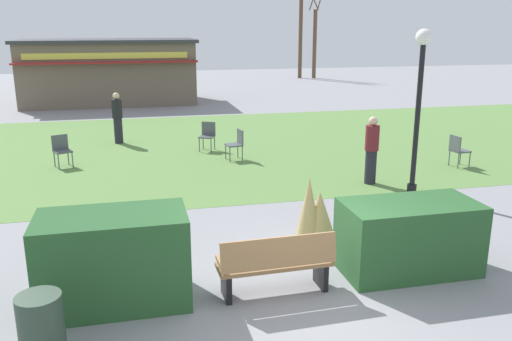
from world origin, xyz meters
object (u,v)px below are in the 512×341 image
object	(u,v)px
trash_bin	(42,330)
food_kiosk	(110,71)
cafe_chair_east	(208,134)
cafe_chair_center	(61,148)
tree_right_bg	(300,35)
cafe_chair_north	(458,148)
park_bench	(276,264)
tree_left_bg	(315,42)
person_standing	(372,150)
cafe_chair_west	(237,142)
person_strolling	(118,118)
lamppost_mid	(420,91)
parked_car_west_slot	(106,78)

from	to	relation	value
trash_bin	food_kiosk	xyz separation A→B (m)	(0.22, 22.13, 1.14)
cafe_chair_east	cafe_chair_center	xyz separation A→B (m)	(-4.24, -1.08, 0.00)
trash_bin	tree_right_bg	world-z (taller)	tree_right_bg
cafe_chair_north	tree_right_bg	xyz separation A→B (m)	(3.54, 25.41, 2.53)
food_kiosk	park_bench	bearing A→B (deg)	-82.29
cafe_chair_center	tree_left_bg	world-z (taller)	tree_left_bg
cafe_chair_center	cafe_chair_north	size ratio (longest dim) A/B	1.00
cafe_chair_east	tree_left_bg	distance (m)	24.21
park_bench	person_standing	bearing A→B (deg)	52.59
cafe_chair_center	tree_right_bg	xyz separation A→B (m)	(14.24, 22.87, 2.53)
cafe_chair_center	cafe_chair_west	bearing A→B (deg)	-3.90
cafe_chair_west	park_bench	bearing A→B (deg)	-97.20
person_strolling	tree_right_bg	world-z (taller)	tree_right_bg
cafe_chair_east	lamppost_mid	bearing A→B (deg)	-53.40
cafe_chair_east	person_standing	bearing A→B (deg)	-53.18
person_standing	tree_left_bg	size ratio (longest dim) A/B	0.28
trash_bin	person_standing	bearing A→B (deg)	40.86
cafe_chair_east	person_strolling	size ratio (longest dim) A/B	0.53
food_kiosk	cafe_chair_east	xyz separation A→B (m)	(3.24, -11.63, -1.05)
trash_bin	cafe_chair_west	distance (m)	9.97
food_kiosk	cafe_chair_west	distance (m)	13.65
cafe_chair_center	tree_left_bg	bearing A→B (deg)	55.98
lamppost_mid	tree_right_bg	distance (m)	27.90
cafe_chair_west	cafe_chair_east	distance (m)	1.56
park_bench	person_standing	world-z (taller)	person_standing
trash_bin	cafe_chair_center	distance (m)	9.45
park_bench	person_standing	size ratio (longest dim) A/B	1.01
park_bench	food_kiosk	world-z (taller)	food_kiosk
food_kiosk	person_strolling	xyz separation A→B (m)	(0.49, -9.92, -0.72)
person_strolling	parked_car_west_slot	distance (m)	16.29
tree_left_bg	person_standing	bearing A→B (deg)	-106.21
person_standing	tree_left_bg	bearing A→B (deg)	-12.40
tree_right_bg	parked_car_west_slot	bearing A→B (deg)	-164.38
trash_bin	person_strolling	size ratio (longest dim) A/B	0.52
park_bench	person_standing	xyz separation A→B (m)	(3.79, 4.95, 0.38)
park_bench	cafe_chair_north	xyz separation A→B (m)	(6.83, 5.89, 0.05)
trash_bin	person_standing	xyz separation A→B (m)	(6.87, 5.94, 0.42)
cafe_chair_center	tree_right_bg	distance (m)	27.06
cafe_chair_east	parked_car_west_slot	bearing A→B (deg)	101.55
person_strolling	cafe_chair_north	bearing A→B (deg)	12.31
cafe_chair_west	cafe_chair_center	distance (m)	4.90
food_kiosk	person_standing	bearing A→B (deg)	-67.67
cafe_chair_north	tree_right_bg	distance (m)	25.78
cafe_chair_north	parked_car_west_slot	xyz separation A→B (m)	(-10.13, 21.59, 0.12)
park_bench	lamppost_mid	size ratio (longest dim) A/B	0.46
parked_car_west_slot	food_kiosk	bearing A→B (deg)	-86.07
person_strolling	tree_left_bg	world-z (taller)	tree_left_bg
cafe_chair_west	cafe_chair_north	bearing A→B (deg)	-20.81
trash_bin	cafe_chair_west	bearing A→B (deg)	65.70
person_strolling	tree_left_bg	size ratio (longest dim) A/B	0.28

